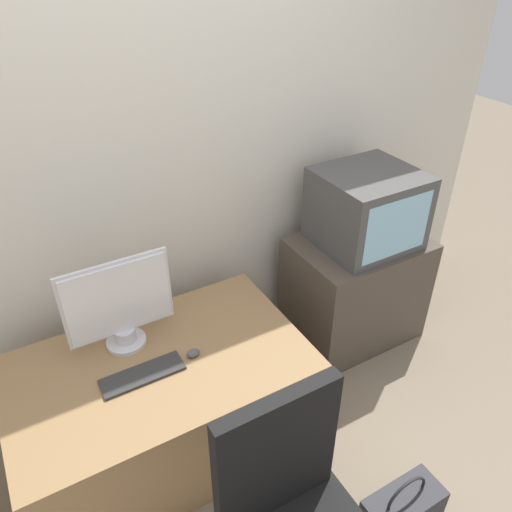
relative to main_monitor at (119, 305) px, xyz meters
The scene contains 7 objects.
wall_back 0.75m from the main_monitor, 49.75° to the left, with size 4.40×0.05×2.60m.
desk 0.52m from the main_monitor, 67.08° to the right, with size 1.29×0.79×0.53m.
side_stand 1.42m from the main_monitor, ahead, with size 0.74×0.52×0.65m.
main_monitor is the anchor object (origin of this frame).
keyboard 0.31m from the main_monitor, 90.69° to the right, with size 0.35×0.12×0.01m.
mouse 0.38m from the main_monitor, 44.89° to the right, with size 0.06×0.04×0.03m.
crt_tv 1.37m from the main_monitor, ahead, with size 0.51×0.48×0.41m.
Camera 1 is at (-0.66, -0.81, 2.12)m, focal length 35.00 mm.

